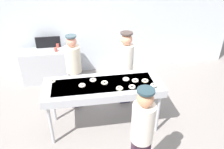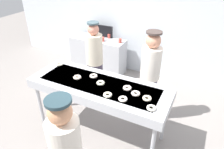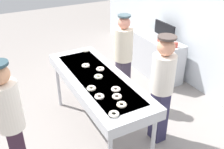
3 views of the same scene
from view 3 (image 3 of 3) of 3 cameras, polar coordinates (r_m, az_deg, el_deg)
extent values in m
plane|color=gray|center=(4.34, -2.90, -12.26)|extent=(16.00, 16.00, 0.00)
cube|color=silver|center=(4.93, 23.30, 13.09)|extent=(8.00, 0.12, 3.39)
cube|color=#B7BABF|center=(3.79, -3.25, -1.57)|extent=(2.20, 0.80, 0.15)
cube|color=slate|center=(3.77, -3.26, -1.11)|extent=(1.87, 0.56, 0.08)
cylinder|color=#B7BABF|center=(4.77, -11.76, -2.32)|extent=(0.06, 0.06, 0.86)
cylinder|color=#B7BABF|center=(4.94, -4.75, -0.52)|extent=(0.06, 0.06, 0.86)
cylinder|color=#B7BABF|center=(3.55, 9.05, -14.65)|extent=(0.06, 0.06, 0.86)
torus|color=#FEE9C6|center=(3.14, 2.14, -6.69)|extent=(0.16, 0.16, 0.04)
torus|color=#F4E9CB|center=(3.46, -4.60, -3.05)|extent=(0.13, 0.13, 0.04)
torus|color=#EEEFC7|center=(3.73, -3.00, -0.48)|extent=(0.14, 0.14, 0.04)
torus|color=#F1EACE|center=(4.59, -5.84, 5.34)|extent=(0.17, 0.17, 0.04)
torus|color=white|center=(3.43, 0.86, -3.28)|extent=(0.14, 0.14, 0.04)
torus|color=white|center=(3.29, -2.81, -4.89)|extent=(0.16, 0.16, 0.04)
torus|color=#FDE8CE|center=(4.05, -5.84, 1.98)|extent=(0.14, 0.14, 0.04)
torus|color=white|center=(3.28, 1.11, -4.91)|extent=(0.17, 0.17, 0.04)
torus|color=silver|center=(2.99, 0.43, -8.73)|extent=(0.17, 0.17, 0.04)
torus|color=#F6E3CF|center=(3.93, -2.61, 1.23)|extent=(0.17, 0.17, 0.04)
cube|color=#372F40|center=(4.74, 2.40, -1.58)|extent=(0.24, 0.18, 0.90)
cylinder|color=beige|center=(4.42, 2.59, 6.61)|extent=(0.32, 0.32, 0.57)
sphere|color=tan|center=(4.28, 2.71, 11.37)|extent=(0.20, 0.20, 0.20)
cylinder|color=#3D4F56|center=(4.25, 2.74, 12.88)|extent=(0.21, 0.21, 0.03)
cube|color=#2B2848|center=(4.00, 10.29, -8.87)|extent=(0.24, 0.18, 0.88)
cylinder|color=silver|center=(3.61, 11.28, 0.16)|extent=(0.33, 0.33, 0.56)
sphere|color=tan|center=(3.43, 11.91, 5.98)|extent=(0.24, 0.24, 0.24)
cylinder|color=#413531|center=(3.39, 12.14, 8.07)|extent=(0.25, 0.25, 0.03)
cylinder|color=silver|center=(3.09, -22.20, -6.57)|extent=(0.31, 0.31, 0.59)
cube|color=#B7BABF|center=(5.82, 9.44, 4.04)|extent=(1.42, 0.50, 0.88)
cylinder|color=#CC4C3F|center=(5.58, 12.74, 8.05)|extent=(0.07, 0.07, 0.10)
cylinder|color=#CC4C3F|center=(5.44, 10.39, 7.76)|extent=(0.07, 0.07, 0.10)
cylinder|color=#CC4C3F|center=(5.21, 13.99, 6.37)|extent=(0.07, 0.07, 0.10)
cube|color=black|center=(5.72, 11.54, 9.73)|extent=(0.62, 0.04, 0.29)
camera|label=1|loc=(3.95, -65.81, 19.28)|focal=35.86mm
camera|label=2|loc=(1.85, -60.08, 11.14)|focal=33.32mm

